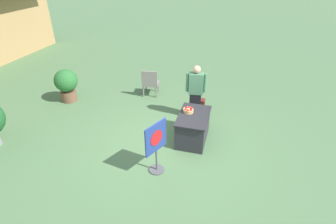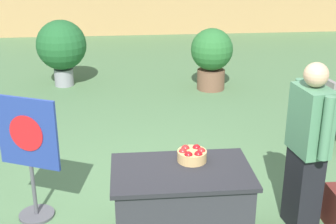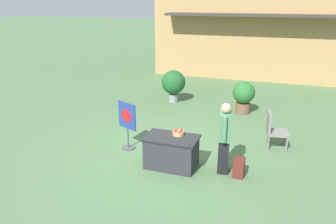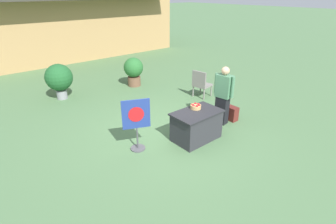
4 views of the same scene
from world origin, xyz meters
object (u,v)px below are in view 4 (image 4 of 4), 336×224
object	(u,v)px
potted_plant_far_left	(134,70)
backpack	(232,113)
poster_board	(136,122)
potted_plant_near_right	(59,78)
apple_basket	(196,106)
person_visitor	(223,95)
patio_chair	(201,83)
display_table	(196,125)

from	to	relation	value
potted_plant_far_left	backpack	bearing A→B (deg)	-83.92
poster_board	potted_plant_near_right	world-z (taller)	poster_board
apple_basket	potted_plant_near_right	xyz separation A→B (m)	(-1.75, 4.88, -0.08)
person_visitor	backpack	xyz separation A→B (m)	(0.38, -0.08, -0.65)
person_visitor	potted_plant_near_right	bearing A→B (deg)	-67.71
person_visitor	poster_board	size ratio (longest dim) A/B	1.29
apple_basket	patio_chair	size ratio (longest dim) A/B	0.28
backpack	apple_basket	bearing A→B (deg)	176.90
display_table	person_visitor	distance (m)	1.31
display_table	potted_plant_near_right	world-z (taller)	potted_plant_near_right
potted_plant_far_left	apple_basket	bearing A→B (deg)	-102.77
person_visitor	potted_plant_near_right	distance (m)	5.65
patio_chair	potted_plant_far_left	distance (m)	2.84
person_visitor	potted_plant_near_right	size ratio (longest dim) A/B	1.34
apple_basket	backpack	xyz separation A→B (m)	(1.47, -0.08, -0.62)
apple_basket	backpack	distance (m)	1.60
apple_basket	poster_board	bearing A→B (deg)	165.22
poster_board	potted_plant_near_right	bearing A→B (deg)	-153.41
apple_basket	backpack	world-z (taller)	apple_basket
potted_plant_near_right	display_table	bearing A→B (deg)	-72.03
apple_basket	potted_plant_near_right	size ratio (longest dim) A/B	0.22
display_table	patio_chair	bearing A→B (deg)	41.25
patio_chair	backpack	bearing A→B (deg)	-117.99
potted_plant_near_right	potted_plant_far_left	bearing A→B (deg)	-9.94
patio_chair	potted_plant_far_left	size ratio (longest dim) A/B	0.86
backpack	patio_chair	distance (m)	2.01
display_table	patio_chair	size ratio (longest dim) A/B	1.28
poster_board	potted_plant_far_left	size ratio (longest dim) A/B	1.14
display_table	potted_plant_near_right	xyz separation A→B (m)	(-1.64, 5.05, 0.37)
apple_basket	potted_plant_near_right	world-z (taller)	potted_plant_near_right
backpack	potted_plant_near_right	size ratio (longest dim) A/B	0.34
poster_board	potted_plant_near_right	xyz separation A→B (m)	(-0.21, 4.48, 0.02)
potted_plant_far_left	potted_plant_near_right	xyz separation A→B (m)	(-2.75, 0.48, 0.10)
person_visitor	backpack	bearing A→B (deg)	159.53
potted_plant_near_right	person_visitor	bearing A→B (deg)	-59.73
backpack	patio_chair	size ratio (longest dim) A/B	0.43
patio_chair	potted_plant_far_left	bearing A→B (deg)	104.45
backpack	patio_chair	world-z (taller)	patio_chair
person_visitor	potted_plant_far_left	xyz separation A→B (m)	(-0.10, 4.40, -0.20)
poster_board	patio_chair	size ratio (longest dim) A/B	1.32
backpack	potted_plant_near_right	xyz separation A→B (m)	(-3.23, 4.96, 0.54)
person_visitor	patio_chair	xyz separation A→B (m)	(1.03, 1.79, -0.32)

